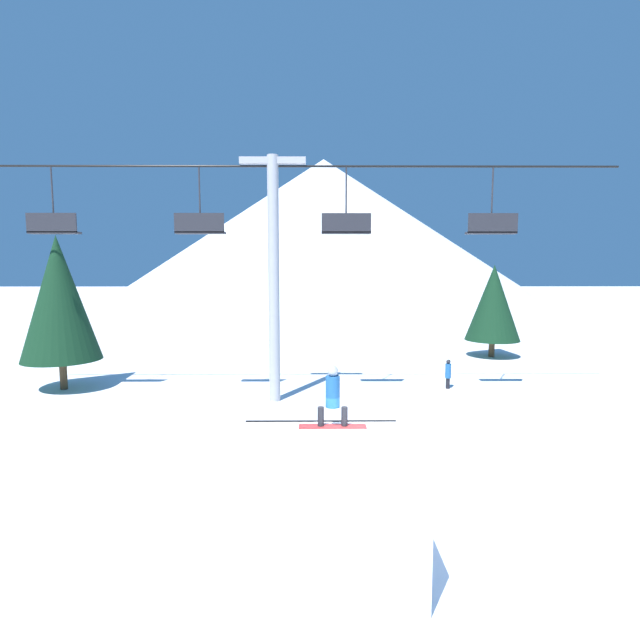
{
  "coord_description": "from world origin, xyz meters",
  "views": [
    {
      "loc": [
        -1.18,
        -9.1,
        5.14
      ],
      "look_at": [
        -1.09,
        4.12,
        3.67
      ],
      "focal_mm": 28.0,
      "sensor_mm": 36.0,
      "label": 1
    }
  ],
  "objects_px": {
    "snow_ramp": "(322,502)",
    "snowboarder": "(333,397)",
    "pine_tree_near": "(59,298)",
    "distant_skier": "(448,373)"
  },
  "relations": [
    {
      "from": "snowboarder",
      "to": "distant_skier",
      "type": "height_order",
      "value": "snowboarder"
    },
    {
      "from": "pine_tree_near",
      "to": "snow_ramp",
      "type": "bearing_deg",
      "value": -48.22
    },
    {
      "from": "snow_ramp",
      "to": "pine_tree_near",
      "type": "bearing_deg",
      "value": 131.78
    },
    {
      "from": "snow_ramp",
      "to": "pine_tree_near",
      "type": "xyz_separation_m",
      "value": [
        -10.59,
        11.86,
        2.84
      ]
    },
    {
      "from": "snow_ramp",
      "to": "snowboarder",
      "type": "xyz_separation_m",
      "value": [
        0.23,
        1.29,
        1.56
      ]
    },
    {
      "from": "snow_ramp",
      "to": "pine_tree_near",
      "type": "relative_size",
      "value": 0.55
    },
    {
      "from": "snowboarder",
      "to": "distant_skier",
      "type": "relative_size",
      "value": 1.11
    },
    {
      "from": "distant_skier",
      "to": "snowboarder",
      "type": "bearing_deg",
      "value": -115.99
    },
    {
      "from": "snow_ramp",
      "to": "distant_skier",
      "type": "xyz_separation_m",
      "value": [
        5.38,
        11.86,
        -0.27
      ]
    },
    {
      "from": "snowboarder",
      "to": "pine_tree_near",
      "type": "height_order",
      "value": "pine_tree_near"
    }
  ]
}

